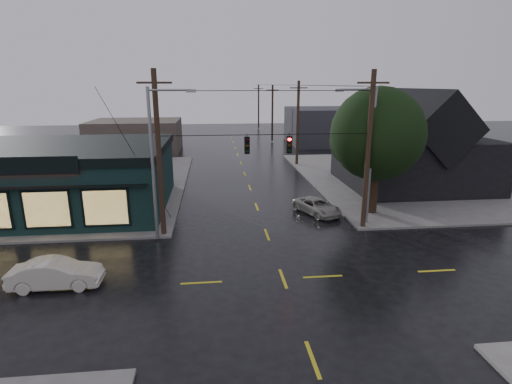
{
  "coord_description": "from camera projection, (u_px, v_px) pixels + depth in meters",
  "views": [
    {
      "loc": [
        -3.23,
        -17.61,
        9.28
      ],
      "look_at": [
        -0.78,
        5.26,
        3.04
      ],
      "focal_mm": 28.0,
      "sensor_mm": 36.0,
      "label": 1
    }
  ],
  "objects": [
    {
      "name": "ground_plane",
      "position": [
        283.0,
        279.0,
        19.66
      ],
      "size": [
        160.0,
        160.0,
        0.0
      ],
      "primitive_type": "plane",
      "color": "black"
    },
    {
      "name": "sidewalk_nw",
      "position": [
        32.0,
        187.0,
        36.78
      ],
      "size": [
        28.0,
        28.0,
        0.15
      ],
      "primitive_type": "cube",
      "color": "#615E5B",
      "rests_on": "ground"
    },
    {
      "name": "sidewalk_ne",
      "position": [
        442.0,
        177.0,
        40.9
      ],
      "size": [
        28.0,
        28.0,
        0.15
      ],
      "primitive_type": "cube",
      "color": "#615E5B",
      "rests_on": "ground"
    },
    {
      "name": "pizza_shop",
      "position": [
        57.0,
        177.0,
        29.87
      ],
      "size": [
        16.3,
        12.34,
        4.9
      ],
      "color": "black",
      "rests_on": "ground"
    },
    {
      "name": "ne_building",
      "position": [
        414.0,
        139.0,
        36.35
      ],
      "size": [
        12.6,
        11.6,
        8.75
      ],
      "color": "black",
      "rests_on": "ground"
    },
    {
      "name": "corner_tree",
      "position": [
        377.0,
        134.0,
        27.96
      ],
      "size": [
        6.59,
        6.59,
        9.04
      ],
      "color": "black",
      "rests_on": "ground"
    },
    {
      "name": "utility_pole_nw",
      "position": [
        164.0,
        236.0,
        25.23
      ],
      "size": [
        2.0,
        0.32,
        10.15
      ],
      "primitive_type": null,
      "color": "black",
      "rests_on": "ground"
    },
    {
      "name": "utility_pole_ne",
      "position": [
        362.0,
        228.0,
        26.57
      ],
      "size": [
        2.0,
        0.32,
        10.15
      ],
      "primitive_type": null,
      "color": "black",
      "rests_on": "ground"
    },
    {
      "name": "utility_pole_far_a",
      "position": [
        297.0,
        165.0,
        47.2
      ],
      "size": [
        2.0,
        0.32,
        9.65
      ],
      "primitive_type": null,
      "color": "black",
      "rests_on": "ground"
    },
    {
      "name": "utility_pole_far_b",
      "position": [
        272.0,
        142.0,
        66.39
      ],
      "size": [
        2.0,
        0.32,
        9.15
      ],
      "primitive_type": null,
      "color": "black",
      "rests_on": "ground"
    },
    {
      "name": "utility_pole_far_c",
      "position": [
        259.0,
        129.0,
        85.58
      ],
      "size": [
        2.0,
        0.32,
        9.15
      ],
      "primitive_type": null,
      "color": "black",
      "rests_on": "ground"
    },
    {
      "name": "span_signal_assembly",
      "position": [
        268.0,
        144.0,
        24.42
      ],
      "size": [
        13.0,
        0.48,
        1.23
      ],
      "color": "black",
      "rests_on": "ground"
    },
    {
      "name": "streetlight_nw",
      "position": [
        158.0,
        240.0,
        24.53
      ],
      "size": [
        5.4,
        0.3,
        9.15
      ],
      "primitive_type": null,
      "color": "gray",
      "rests_on": "ground"
    },
    {
      "name": "streetlight_ne",
      "position": [
        366.0,
        224.0,
        27.29
      ],
      "size": [
        5.4,
        0.3,
        9.15
      ],
      "primitive_type": null,
      "color": "gray",
      "rests_on": "ground"
    },
    {
      "name": "bg_building_west",
      "position": [
        136.0,
        136.0,
        56.03
      ],
      "size": [
        12.0,
        10.0,
        4.4
      ],
      "primitive_type": "cube",
      "color": "#41362F",
      "rests_on": "ground"
    },
    {
      "name": "bg_building_east",
      "position": [
        334.0,
        126.0,
        63.76
      ],
      "size": [
        14.0,
        12.0,
        5.6
      ],
      "primitive_type": "cube",
      "color": "#2C2C32",
      "rests_on": "ground"
    },
    {
      "name": "sedan_cream",
      "position": [
        56.0,
        274.0,
        18.69
      ],
      "size": [
        4.16,
        1.51,
        1.36
      ],
      "primitive_type": "imported",
      "rotation": [
        0.0,
        0.0,
        1.59
      ],
      "color": "beige",
      "rests_on": "ground"
    },
    {
      "name": "suv_silver",
      "position": [
        317.0,
        206.0,
        29.35
      ],
      "size": [
        3.41,
        4.52,
        1.14
      ],
      "primitive_type": "imported",
      "rotation": [
        0.0,
        0.0,
        0.42
      ],
      "color": "gray",
      "rests_on": "ground"
    }
  ]
}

